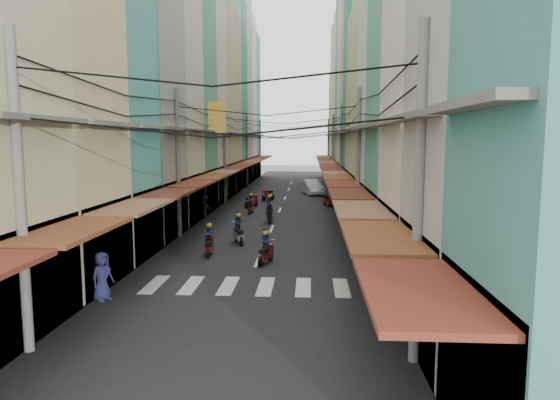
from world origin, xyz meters
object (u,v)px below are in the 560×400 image
at_px(white_car, 312,195).
at_px(bicycle, 399,245).
at_px(traffic_sign, 374,232).
at_px(market_umbrella, 423,236).

bearing_deg(white_car, bicycle, -93.39).
relative_size(white_car, traffic_sign, 1.90).
xyz_separation_m(market_umbrella, traffic_sign, (-1.36, 2.05, -0.28)).
relative_size(bicycle, market_umbrella, 0.66).
bearing_deg(white_car, traffic_sign, -99.91).
relative_size(white_car, market_umbrella, 2.03).
height_order(bicycle, traffic_sign, traffic_sign).
height_order(white_car, bicycle, white_car).
bearing_deg(traffic_sign, bicycle, 72.28).
distance_m(bicycle, market_umbrella, 9.23).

